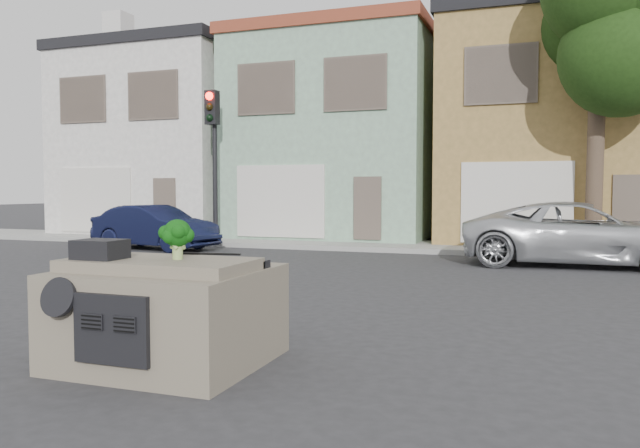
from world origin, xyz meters
The scene contains 13 objects.
ground_plane centered at (0.00, 0.00, 0.00)m, with size 120.00×120.00×0.00m, color #303033.
sidewalk centered at (0.00, 10.50, 0.07)m, with size 40.00×3.00×0.15m, color gray.
townhouse_white centered at (-11.00, 14.50, 3.77)m, with size 7.20×8.20×7.55m, color silver.
townhouse_mint centered at (-3.50, 14.50, 3.77)m, with size 7.20×8.20×7.55m, color #86AB8F.
townhouse_tan centered at (4.00, 14.50, 3.77)m, with size 7.20×8.20×7.55m, color olive.
navy_sedan centered at (-7.55, 7.70, 0.00)m, with size 1.44×4.12×1.36m, color #101534.
silver_pickup centered at (4.57, 7.61, 0.00)m, with size 2.56×5.55×1.54m, color silver.
traffic_signal centered at (-6.50, 9.50, 2.55)m, with size 0.40×0.40×5.10m, color black.
tree_near centered at (5.00, 9.80, 4.25)m, with size 4.40×4.00×8.50m, color #1B3710.
car_dashboard centered at (0.00, -3.00, 0.56)m, with size 2.00×1.80×1.12m, color #706756.
instrument_hump centered at (-0.58, -3.35, 1.22)m, with size 0.48×0.38×0.20m, color black.
wiper_arm centered at (0.28, -2.62, 1.13)m, with size 0.70×0.03×0.02m, color black.
broccoli centered at (0.19, -3.11, 1.33)m, with size 0.34×0.34×0.42m, color #0A390A.
Camera 1 is at (3.71, -8.59, 1.83)m, focal length 35.00 mm.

